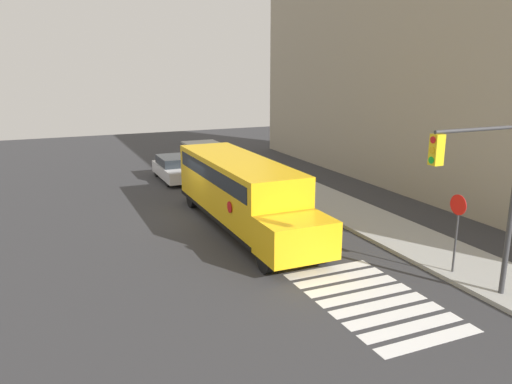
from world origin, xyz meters
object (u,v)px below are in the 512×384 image
object	(u,v)px
traffic_light	(489,185)
stop_sign	(457,223)
school_bus	(241,189)
parked_car	(174,169)

from	to	relation	value
traffic_light	stop_sign	bearing A→B (deg)	154.00
stop_sign	traffic_light	size ratio (longest dim) A/B	0.52
stop_sign	traffic_light	world-z (taller)	traffic_light
school_bus	traffic_light	xyz separation A→B (m)	(9.47, 3.58, 1.90)
parked_car	stop_sign	distance (m)	18.30
school_bus	parked_car	xyz separation A→B (m)	(-9.95, -0.35, -0.97)
parked_car	stop_sign	world-z (taller)	stop_sign
school_bus	parked_car	size ratio (longest dim) A/B	2.40
school_bus	stop_sign	world-z (taller)	school_bus
parked_car	traffic_light	world-z (taller)	traffic_light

